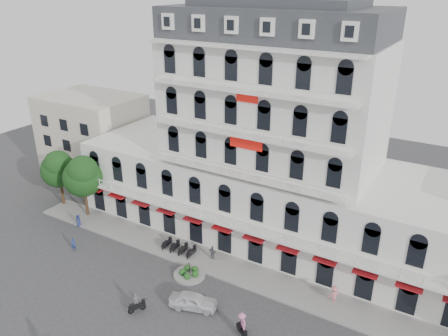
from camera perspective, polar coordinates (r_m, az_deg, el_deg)
ground at (r=40.19m, az=-5.99°, el=-19.58°), size 120.00×120.00×0.00m
sidewalk at (r=45.92m, az=0.83°, el=-13.01°), size 53.00×4.00×0.16m
main_building at (r=48.25m, az=6.24°, el=2.13°), size 45.00×15.00×25.80m
flank_building_west at (r=68.20m, az=-16.68°, el=4.11°), size 14.00×10.00×12.00m
traffic_island at (r=45.10m, az=-4.54°, el=-13.58°), size 3.20×3.20×1.60m
parked_scooter_row at (r=48.72m, az=-5.90°, el=-10.89°), size 4.40×1.80×1.10m
tree_west_outer at (r=59.49m, az=-20.84°, el=0.06°), size 4.50×4.48×7.76m
tree_west_inner at (r=55.44m, az=-17.99°, el=-0.83°), size 4.76×4.76×8.25m
parked_car at (r=41.14m, az=-4.04°, el=-16.92°), size 4.71×3.04×1.49m
rider_west at (r=41.33m, az=-11.36°, el=-17.01°), size 1.05×1.54×1.95m
rider_center at (r=38.21m, az=2.34°, el=-19.66°), size 1.43×1.26×2.31m
pedestrian_left at (r=55.57m, az=-18.49°, el=-6.52°), size 0.79×0.56×1.53m
pedestrian_mid at (r=46.86m, az=-1.50°, el=-11.04°), size 1.00×0.44×1.68m
pedestrian_right at (r=42.65m, az=14.17°, el=-15.73°), size 1.32×1.28×1.81m
pedestrian_far at (r=51.09m, az=-19.05°, el=-9.40°), size 0.66×0.62×1.52m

